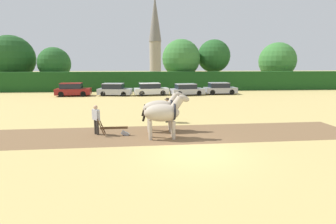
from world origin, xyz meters
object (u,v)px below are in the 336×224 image
object	(u,v)px
church_spire	(155,36)
plow	(116,130)
parked_car_far_left	(73,90)
tree_center	(214,56)
tree_far_left	(11,58)
draft_horse_lead_right	(161,108)
parked_car_center_left	(151,89)
tree_center_right	(277,61)
farmer_beside_team	(167,108)
tree_left	(54,63)
farmer_at_plow	(96,118)
draft_horse_lead_left	(164,113)
parked_car_center	(187,90)
parked_car_left	(114,90)
tree_center_left	(181,59)
parked_car_center_right	(220,89)

from	to	relation	value
church_spire	plow	xyz separation A→B (m)	(-3.88, -53.21, -10.37)
church_spire	parked_car_far_left	size ratio (longest dim) A/B	4.83
tree_center	parked_car_far_left	distance (m)	22.64
tree_far_left	draft_horse_lead_right	size ratio (longest dim) A/B	3.11
parked_car_center_left	tree_center_right	bearing A→B (deg)	16.75
farmer_beside_team	church_spire	bearing A→B (deg)	134.26
tree_center_right	plow	bearing A→B (deg)	-129.41
plow	farmer_beside_team	world-z (taller)	farmer_beside_team
tree_center_right	draft_horse_lead_right	distance (m)	34.77
tree_center	church_spire	world-z (taller)	church_spire
tree_left	farmer_at_plow	distance (m)	29.41
tree_left	draft_horse_lead_left	world-z (taller)	tree_left
farmer_at_plow	parked_car_center_left	xyz separation A→B (m)	(3.34, 18.19, -0.25)
tree_left	parked_car_center	distance (m)	21.39
farmer_at_plow	parked_car_left	size ratio (longest dim) A/B	0.39
tree_far_left	parked_car_left	bearing A→B (deg)	-30.74
tree_far_left	tree_center_left	world-z (taller)	tree_far_left
tree_left	draft_horse_lead_right	size ratio (longest dim) A/B	2.42
farmer_beside_team	parked_car_far_left	world-z (taller)	farmer_beside_team
tree_left	church_spire	bearing A→B (deg)	57.90
tree_left	tree_center_left	size ratio (longest dim) A/B	0.83
draft_horse_lead_right	parked_car_center_right	distance (m)	19.98
tree_center_left	plow	bearing A→B (deg)	-104.74
tree_center_right	plow	xyz separation A→B (m)	(-23.43, -28.51, -4.01)
tree_far_left	tree_center_right	world-z (taller)	tree_far_left
parked_car_far_left	tree_center_right	bearing A→B (deg)	14.52
tree_left	draft_horse_lead_left	distance (m)	31.91
tree_center	parked_car_center_right	world-z (taller)	tree_center
parked_car_center	tree_center_left	bearing A→B (deg)	76.29
tree_center_left	farmer_beside_team	world-z (taller)	tree_center_left
tree_center	parked_car_far_left	bearing A→B (deg)	-153.80
draft_horse_lead_left	parked_car_far_left	bearing A→B (deg)	115.85
draft_horse_lead_right	parked_car_far_left	size ratio (longest dim) A/B	0.62
draft_horse_lead_right	parked_car_center_right	world-z (taller)	draft_horse_lead_right
tree_center_left	tree_center_right	size ratio (longest dim) A/B	1.04
tree_center	farmer_at_plow	bearing A→B (deg)	-116.15
tree_center_left	draft_horse_lead_left	xyz separation A→B (m)	(-4.47, -27.61, -3.26)
church_spire	parked_car_left	world-z (taller)	church_spire
tree_center_left	parked_car_center_left	xyz separation A→B (m)	(-4.89, -8.37, -3.93)
tree_left	church_spire	world-z (taller)	church_spire
tree_center	tree_center_right	distance (m)	10.88
plow	parked_car_center	distance (m)	19.31
farmer_at_plow	parked_car_far_left	size ratio (longest dim) A/B	0.40
parked_car_center_right	plow	bearing A→B (deg)	-122.54
tree_far_left	draft_horse_lead_right	xyz separation A→B (m)	(21.55, -27.57, -3.33)
tree_center	farmer_beside_team	distance (m)	27.19
parked_car_center	parked_car_center_right	distance (m)	4.50
tree_center	parked_car_center_right	distance (m)	10.46
plow	parked_car_center_right	size ratio (longest dim) A/B	0.42
tree_center_left	parked_car_center_right	world-z (taller)	tree_center_left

